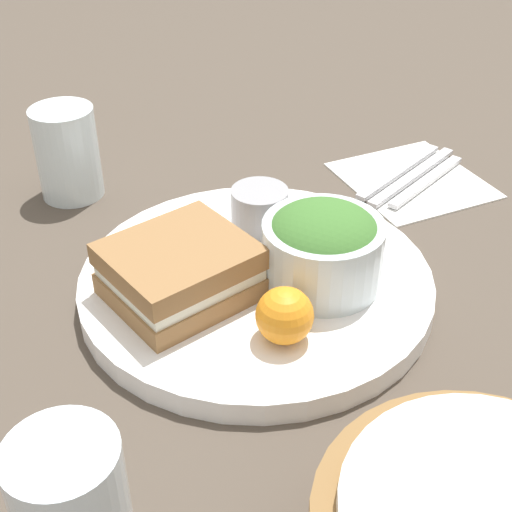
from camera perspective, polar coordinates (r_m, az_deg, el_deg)
The scene contains 12 objects.
ground_plane at distance 0.66m, azimuth -0.00°, elevation -2.97°, with size 4.00×4.00×0.00m, color #4C4238.
plate at distance 0.65m, azimuth -0.00°, elevation -2.22°, with size 0.32×0.32×0.02m, color white.
sandwich at distance 0.61m, azimuth -6.16°, elevation -1.15°, with size 0.14×0.13×0.05m.
salad_bowl at distance 0.62m, azimuth 5.37°, elevation 0.83°, with size 0.11×0.11×0.07m.
dressing_cup at distance 0.70m, azimuth 0.29°, elevation 3.80°, with size 0.06×0.06×0.04m, color #99999E.
orange_wedge at distance 0.56m, azimuth 2.31°, elevation -4.78°, with size 0.05×0.05×0.05m, color orange.
drink_glass at distance 0.44m, azimuth -14.41°, elevation -19.19°, with size 0.07×0.07×0.10m, color silver.
napkin at distance 0.85m, azimuth 12.38°, elevation 6.00°, with size 0.15×0.15×0.00m, color white.
fork at distance 0.86m, azimuth 11.38°, elevation 6.67°, with size 0.16×0.01×0.01m, color silver.
knife at distance 0.85m, azimuth 12.42°, elevation 6.27°, with size 0.17×0.01×0.01m, color silver.
spoon at distance 0.84m, azimuth 13.47°, elevation 5.86°, with size 0.15×0.01×0.01m, color silver.
water_glass at distance 0.81m, azimuth -14.86°, elevation 7.98°, with size 0.07×0.07×0.10m, color silver.
Camera 1 is at (0.22, 0.47, 0.40)m, focal length 50.00 mm.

